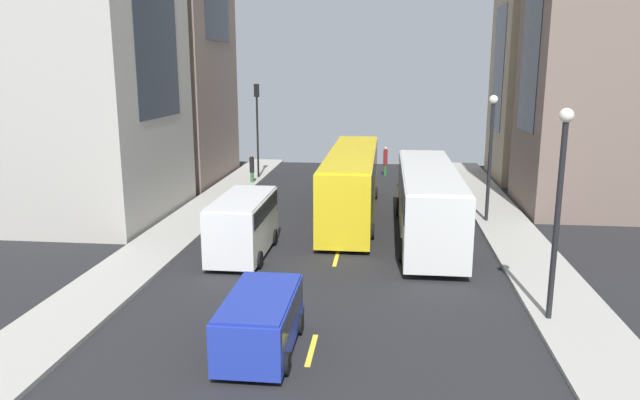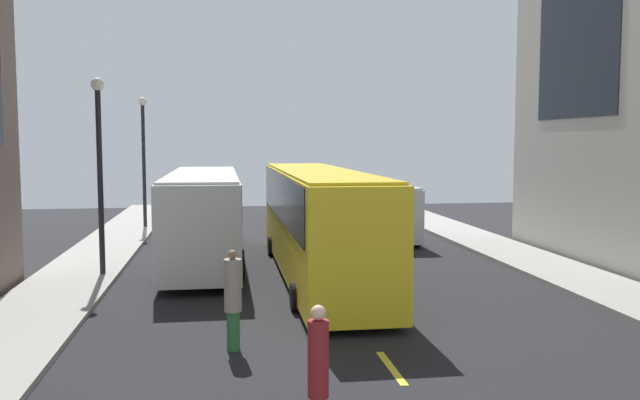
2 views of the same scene
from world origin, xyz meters
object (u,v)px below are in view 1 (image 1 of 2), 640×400
at_px(pedestrian_walking_far, 385,160).
at_px(pedestrian_crossing_near, 402,172).
at_px(delivery_van_white, 243,221).
at_px(pedestrian_waiting_curb, 252,168).
at_px(streetcar_yellow, 352,178).
at_px(city_bus_white, 428,196).
at_px(traffic_light_near_corner, 257,114).
at_px(car_blue_0, 260,319).

height_order(pedestrian_walking_far, pedestrian_crossing_near, pedestrian_crossing_near).
distance_m(delivery_van_white, pedestrian_waiting_curb, 15.98).
distance_m(streetcar_yellow, delivery_van_white, 8.64).
relative_size(city_bus_white, traffic_light_near_corner, 1.90).
relative_size(delivery_van_white, pedestrian_crossing_near, 2.41).
bearing_deg(city_bus_white, pedestrian_crossing_near, -85.34).
height_order(city_bus_white, pedestrian_crossing_near, city_bus_white).
bearing_deg(pedestrian_crossing_near, car_blue_0, -23.52).
distance_m(pedestrian_waiting_curb, traffic_light_near_corner, 4.08).
relative_size(pedestrian_waiting_curb, pedestrian_crossing_near, 0.88).
distance_m(car_blue_0, pedestrian_walking_far, 28.95).
distance_m(streetcar_yellow, car_blue_0, 16.34).
bearing_deg(car_blue_0, streetcar_yellow, -95.74).
distance_m(pedestrian_crossing_near, traffic_light_near_corner, 11.19).
relative_size(city_bus_white, car_blue_0, 3.15).
relative_size(delivery_van_white, pedestrian_waiting_curb, 2.74).
distance_m(streetcar_yellow, pedestrian_crossing_near, 8.19).
height_order(pedestrian_crossing_near, traffic_light_near_corner, traffic_light_near_corner).
height_order(streetcar_yellow, pedestrian_waiting_curb, streetcar_yellow).
distance_m(pedestrian_walking_far, traffic_light_near_corner, 10.09).
bearing_deg(pedestrian_waiting_curb, delivery_van_white, -117.90).
bearing_deg(delivery_van_white, pedestrian_waiting_curb, -78.56).
relative_size(pedestrian_walking_far, traffic_light_near_corner, 0.33).
xyz_separation_m(pedestrian_waiting_curb, traffic_light_near_corner, (-0.01, -2.03, 3.54)).
xyz_separation_m(pedestrian_walking_far, pedestrian_crossing_near, (-1.15, 4.94, -0.00)).
bearing_deg(traffic_light_near_corner, streetcar_yellow, 125.93).
bearing_deg(pedestrian_crossing_near, pedestrian_walking_far, -179.63).
relative_size(streetcar_yellow, car_blue_0, 3.56).
bearing_deg(streetcar_yellow, pedestrian_waiting_curb, -47.81).
distance_m(city_bus_white, pedestrian_waiting_curb, 16.35).
xyz_separation_m(car_blue_0, pedestrian_waiting_curb, (5.75, -24.36, 0.18)).
distance_m(pedestrian_walking_far, pedestrian_crossing_near, 5.07).
bearing_deg(pedestrian_crossing_near, pedestrian_waiting_curb, -105.79).
height_order(city_bus_white, pedestrian_waiting_curb, city_bus_white).
bearing_deg(pedestrian_walking_far, delivery_van_white, -114.05).
bearing_deg(car_blue_0, delivery_van_white, -73.47).
height_order(pedestrian_walking_far, pedestrian_waiting_curb, pedestrian_walking_far).
bearing_deg(pedestrian_walking_far, pedestrian_waiting_curb, -161.84).
bearing_deg(traffic_light_near_corner, city_bus_white, 128.94).
xyz_separation_m(city_bus_white, pedestrian_waiting_curb, (11.23, -11.86, -0.83)).
bearing_deg(city_bus_white, pedestrian_walking_far, -82.75).
height_order(delivery_van_white, pedestrian_walking_far, delivery_van_white).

